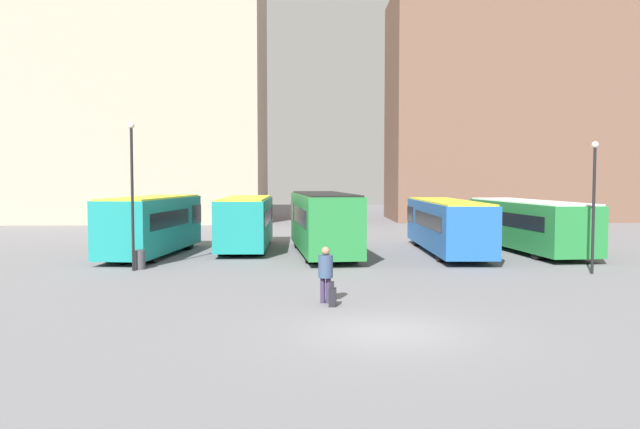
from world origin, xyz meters
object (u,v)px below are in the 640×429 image
Objects in this scene: suitcase at (333,297)px; lamp_post_1 at (594,196)px; bus_0 at (153,223)px; bus_3 at (446,224)px; lamp_post_0 at (132,185)px; bus_1 at (246,221)px; bus_2 at (323,221)px; bus_4 at (527,224)px; trash_bin at (139,260)px; traveler at (326,270)px.

lamp_post_1 reaches higher than suitcase.
suitcase is (8.75, -13.19, -1.36)m from bus_0.
bus_3 is 16.29m from lamp_post_0.
bus_1 is 1.70× the size of lamp_post_1.
lamp_post_1 is (19.35, -1.28, -0.45)m from lamp_post_0.
suitcase is (4.17, -15.94, -1.30)m from bus_1.
bus_2 is at bearing 95.35° from bus_3.
bus_4 is 13.09× the size of trash_bin.
trash_bin is at bearing 102.68° from bus_4.
lamp_post_1 is (15.28, -9.58, 1.66)m from bus_1.
lamp_post_1 is at bearing -102.78° from bus_0.
bus_1 is at bearing 79.75° from bus_3.
bus_0 is 5.34m from bus_1.
lamp_post_0 is at bearing -104.93° from trash_bin.
suitcase is (-0.08, -13.30, -1.47)m from bus_2.
trash_bin is at bearing -166.77° from bus_0.
lamp_post_0 is (0.51, -5.55, 2.05)m from bus_0.
bus_4 is 6.17× the size of traveler.
bus_4 reaches higher than trash_bin.
lamp_post_1 is (11.03, -6.94, 1.50)m from bus_2.
bus_1 is 11.00× the size of trash_bin.
bus_1 is 0.88× the size of bus_2.
suitcase is 13.14m from lamp_post_1.
bus_4 is 18.30m from suitcase.
bus_3 reaches higher than suitcase.
traveler is 0.94m from suitcase.
bus_0 is 20.03m from bus_4.
bus_0 reaches higher than suitcase.
bus_0 is at bearing 88.09° from bus_4.
trash_bin is (-8.20, -5.21, -1.32)m from bus_2.
bus_0 reaches higher than bus_4.
traveler is at bearing -165.91° from bus_1.
bus_3 reaches higher than bus_4.
lamp_post_0 reaches higher than bus_0.
trash_bin is (-14.80, -5.74, -1.12)m from bus_3.
bus_0 is 5.25× the size of traveler.
bus_2 is 1.66× the size of lamp_post_0.
lamp_post_0 is (-19.49, -6.75, 2.17)m from bus_4.
lamp_post_0 reaches higher than traveler.
bus_2 is at bearing 5.76° from suitcase.
bus_3 is 15.40m from suitcase.
bus_0 is 5.28m from trash_bin.
bus_1 is (4.58, 2.75, -0.06)m from bus_0.
bus_0 is 11.71× the size of suitcase.
bus_1 is at bearing 20.50° from traveler.
lamp_post_1 is at bearing -54.12° from suitcase.
bus_1 is at bearing 20.76° from suitcase.
lamp_post_1 is at bearing -127.68° from bus_2.
bus_2 is 11.22m from bus_4.
suitcase is at bearing 174.16° from bus_2.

